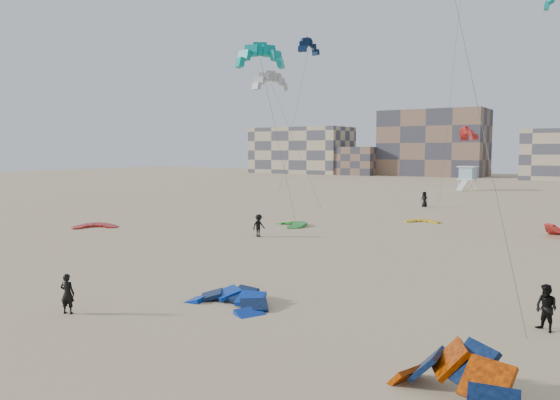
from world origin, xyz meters
The scene contains 17 objects.
ground centered at (0.00, 0.00, 0.00)m, with size 320.00×320.00×0.00m, color tan.
kite_ground_blue centered at (1.77, 2.72, 0.00)m, with size 3.99×4.07×1.13m, color #0C2AC0, non-canonical shape.
kite_ground_red centered at (-23.67, 15.66, 0.00)m, with size 3.45×3.65×0.55m, color #B31F03, non-canonical shape.
kite_ground_green centered at (-9.45, 26.22, 0.00)m, with size 3.47×3.66×0.62m, color green, non-canonical shape.
kite_ground_yellow centered at (-0.22, 35.28, 0.00)m, with size 2.88×3.03×0.39m, color #FFB511, non-canonical shape.
kitesurfer_main centered at (-3.16, -1.97, 0.86)m, with size 0.63×0.41×1.72m, color black.
kitesurfer_b centered at (14.10, 6.48, 0.91)m, with size 0.88×0.69×1.81m, color black.
kitesurfer_c centered at (-8.31, 19.36, 0.90)m, with size 1.17×0.67×1.80m, color black.
kitesurfer_e centered at (-4.70, 49.55, 0.94)m, with size 0.92×0.60×1.89m, color black.
kite_fly_teal_a centered at (-7.42, 18.38, 13.83)m, with size 4.96×7.35×14.13m.
kite_fly_grey centered at (-17.83, 35.31, 14.41)m, with size 11.15×6.11×14.77m.
kite_fly_navy centered at (-20.83, 49.01, 20.71)m, with size 3.90×6.80×20.98m.
kite_fly_red centered at (-2.02, 58.86, 9.00)m, with size 8.20×5.07×9.59m.
lifeguard_tower_far centered at (-7.74, 82.36, 2.08)m, with size 3.20×5.85×4.19m.
condo_west_a centered at (-70.00, 130.00, 7.00)m, with size 30.00×15.00×14.00m, color tan.
condo_west_b centered at (-30.00, 134.00, 9.00)m, with size 28.00×14.00×18.00m, color brown.
condo_fill_left centered at (-50.00, 128.00, 4.00)m, with size 12.00×10.00×8.00m, color brown.
Camera 1 is at (16.60, -16.00, 6.85)m, focal length 35.00 mm.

